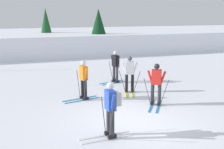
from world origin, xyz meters
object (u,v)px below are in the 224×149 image
Objects in this scene: skier_red at (156,83)px; conifer_far_left at (99,28)px; skier_white at (130,73)px; skier_orange at (83,79)px; skier_black at (115,66)px; skier_blue at (111,107)px; conifer_far_right at (46,27)px.

skier_red is 0.43× the size of conifer_far_left.
skier_red and skier_white have the same top height.
skier_orange and skier_black have the same top height.
skier_black is 6.58m from skier_blue.
skier_blue is at bearing -139.66° from skier_red.
skier_red is 3.08m from skier_orange.
skier_black is (-0.39, 4.00, -0.00)m from skier_red.
skier_white is at bearing 99.58° from skier_red.
skier_orange is at bearing -133.18° from skier_black.
skier_red is 0.42× the size of conifer_far_right.
skier_red is 17.57m from conifer_far_right.
skier_black is 0.42× the size of conifer_far_right.
skier_white is at bearing 62.05° from skier_blue.
skier_orange is 15.71m from conifer_far_right.
skier_orange and skier_white have the same top height.
skier_white is 0.43× the size of conifer_far_left.
skier_red is 1.00× the size of skier_blue.
conifer_far_left reaches higher than skier_red.
conifer_far_left is 5.29m from conifer_far_right.
skier_red is 3.40m from skier_blue.
skier_white is 1.00× the size of skier_black.
skier_orange is 3.25m from skier_black.
skier_orange is 1.00× the size of skier_black.
conifer_far_right is (-2.90, 17.28, 1.41)m from skier_red.
skier_black is (-0.05, 1.96, -0.00)m from skier_white.
skier_white and skier_black have the same top height.
skier_white is at bearing 10.17° from skier_orange.
skier_blue is 19.53m from conifer_far_right.
skier_white is (-0.34, 2.04, -0.00)m from skier_red.
skier_blue is (-2.59, -2.20, 0.04)m from skier_red.
conifer_far_left is at bearing 79.87° from skier_black.
skier_black is at bearing 95.62° from skier_red.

